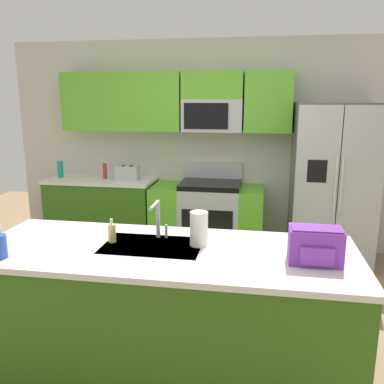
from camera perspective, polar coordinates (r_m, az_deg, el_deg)
ground_plane at (r=3.61m, az=-1.64°, el=-18.67°), size 9.00×9.00×0.00m
kitchen_wall_unit at (r=5.17m, az=1.23°, el=8.32°), size 5.20×0.43×2.60m
back_counter at (r=5.41m, az=-12.41°, el=-2.79°), size 1.36×0.63×0.90m
range_oven at (r=5.07m, az=2.13°, el=-3.65°), size 1.36×0.61×1.10m
refrigerator at (r=4.91m, az=18.99°, el=0.89°), size 0.90×0.76×1.85m
island_counter at (r=2.99m, az=-3.71°, el=-15.95°), size 2.59×0.97×0.90m
toaster at (r=5.11m, az=-9.01°, el=2.65°), size 0.28×0.16×0.18m
pepper_mill at (r=5.26m, az=-12.08°, el=2.89°), size 0.05×0.05×0.19m
bottle_teal at (r=5.50m, az=-17.94°, el=3.06°), size 0.07×0.07×0.21m
sink_faucet at (r=2.94m, az=-4.81°, el=-3.42°), size 0.08×0.21×0.28m
drink_cup_blue at (r=2.88m, az=-25.24°, el=-6.87°), size 0.08×0.08×0.27m
soap_dispenser at (r=2.95m, az=-11.14°, el=-5.62°), size 0.06×0.06×0.17m
paper_towel_roll at (r=2.81m, az=0.97°, el=-5.16°), size 0.12×0.12×0.24m
backpack at (r=2.64m, az=16.88°, el=-7.07°), size 0.32×0.22×0.23m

